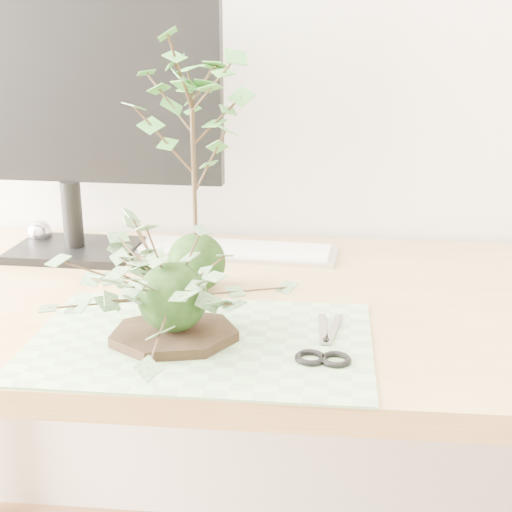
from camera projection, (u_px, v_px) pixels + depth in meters
The scene contains 9 objects.
desk at pixel (266, 344), 1.21m from camera, with size 1.60×0.70×0.74m.
cutting_mat at pixel (201, 341), 1.01m from camera, with size 0.48×0.32×0.00m, color gray.
stone_dish at pixel (174, 334), 1.01m from camera, with size 0.19×0.19×0.01m, color black.
ivy_kokedama at pixel (171, 266), 0.98m from camera, with size 0.35×0.35×0.20m.
maple_kokedama at pixel (192, 118), 1.13m from camera, with size 0.23×0.23×0.41m.
keyboard at pixel (235, 250), 1.40m from camera, with size 0.41×0.15×0.02m.
monitor at pixel (64, 98), 1.32m from camera, with size 0.59×0.18×0.52m.
foil_ball at pixel (40, 233), 1.45m from camera, with size 0.05×0.05×0.05m, color silver.
scissors at pixel (326, 351), 0.97m from camera, with size 0.08×0.17×0.01m.
Camera 1 is at (0.10, 0.13, 1.17)m, focal length 50.00 mm.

